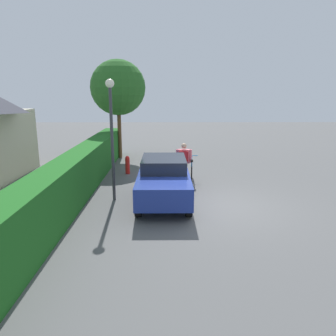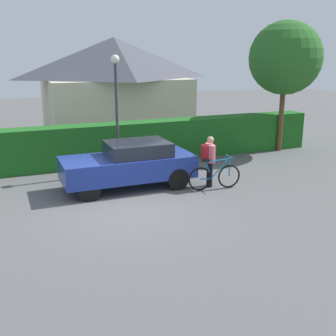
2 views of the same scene
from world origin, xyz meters
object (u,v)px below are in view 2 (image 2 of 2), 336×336
(tree_kerbside, at_px, (285,58))
(fire_hydrant, at_px, (211,153))
(bicycle, at_px, (215,176))
(parked_car_near, at_px, (130,164))
(person_rider, at_px, (209,157))
(street_lamp, at_px, (116,98))

(tree_kerbside, height_order, fire_hydrant, tree_kerbside)
(bicycle, distance_m, fire_hydrant, 3.05)
(parked_car_near, distance_m, person_rider, 2.43)
(parked_car_near, relative_size, street_lamp, 1.01)
(person_rider, bearing_deg, street_lamp, 131.52)
(parked_car_near, xyz_separation_m, person_rider, (2.29, -0.79, 0.20))
(bicycle, relative_size, street_lamp, 0.43)
(street_lamp, relative_size, fire_hydrant, 4.88)
(bicycle, distance_m, street_lamp, 4.18)
(parked_car_near, relative_size, tree_kerbside, 0.76)
(street_lamp, bearing_deg, bicycle, -51.45)
(tree_kerbside, bearing_deg, street_lamp, -173.88)
(parked_car_near, distance_m, street_lamp, 2.48)
(street_lamp, xyz_separation_m, fire_hydrant, (3.56, -0.05, -2.16))
(bicycle, xyz_separation_m, tree_kerbside, (5.00, 3.57, 3.39))
(parked_car_near, xyz_separation_m, fire_hydrant, (3.66, 1.63, -0.34))
(street_lamp, bearing_deg, fire_hydrant, -0.81)
(person_rider, xyz_separation_m, fire_hydrant, (1.37, 2.42, -0.53))
(person_rider, relative_size, fire_hydrant, 1.94)
(parked_car_near, height_order, person_rider, person_rider)
(parked_car_near, bearing_deg, person_rider, -19.07)
(street_lamp, xyz_separation_m, tree_kerbside, (7.23, 0.78, 1.21))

